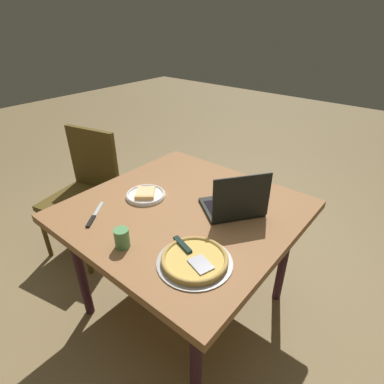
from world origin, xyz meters
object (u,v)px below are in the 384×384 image
(pizza_plate, at_px, (146,195))
(drink_cup, at_px, (122,238))
(pizza_tray, at_px, (195,260))
(chair_near, at_px, (86,186))
(dining_table, at_px, (184,219))
(laptop, at_px, (234,204))
(table_knife, at_px, (94,217))

(pizza_plate, bearing_deg, drink_cup, -56.53)
(pizza_plate, xyz_separation_m, pizza_tray, (0.55, -0.24, 0.00))
(pizza_tray, xyz_separation_m, chair_near, (-1.30, 0.30, -0.25))
(drink_cup, xyz_separation_m, chair_near, (-0.99, 0.42, -0.28))
(drink_cup, bearing_deg, pizza_plate, 123.47)
(dining_table, bearing_deg, laptop, 29.66)
(chair_near, bearing_deg, dining_table, -0.70)
(dining_table, relative_size, drink_cup, 12.30)
(pizza_tray, height_order, chair_near, chair_near)
(dining_table, relative_size, table_knife, 5.70)
(laptop, xyz_separation_m, table_knife, (-0.53, -0.49, -0.05))
(laptop, distance_m, drink_cup, 0.59)
(pizza_tray, bearing_deg, chair_near, 166.98)
(table_knife, distance_m, drink_cup, 0.30)
(pizza_tray, height_order, table_knife, pizza_tray)
(pizza_tray, bearing_deg, pizza_plate, 156.75)
(drink_cup, bearing_deg, pizza_tray, 21.44)
(pizza_plate, height_order, table_knife, pizza_plate)
(pizza_tray, distance_m, table_knife, 0.61)
(pizza_plate, relative_size, table_knife, 1.12)
(dining_table, xyz_separation_m, chair_near, (-0.99, 0.01, -0.16))
(pizza_plate, distance_m, pizza_tray, 0.60)
(dining_table, height_order, pizza_tray, pizza_tray)
(pizza_tray, bearing_deg, dining_table, 136.74)
(laptop, distance_m, pizza_plate, 0.51)
(chair_near, bearing_deg, drink_cup, -23.20)
(pizza_plate, bearing_deg, dining_table, 12.26)
(dining_table, xyz_separation_m, table_knife, (-0.30, -0.36, 0.08))
(dining_table, bearing_deg, chair_near, 179.30)
(dining_table, distance_m, chair_near, 1.00)
(table_knife, distance_m, chair_near, 0.82)
(dining_table, height_order, pizza_plate, pizza_plate)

